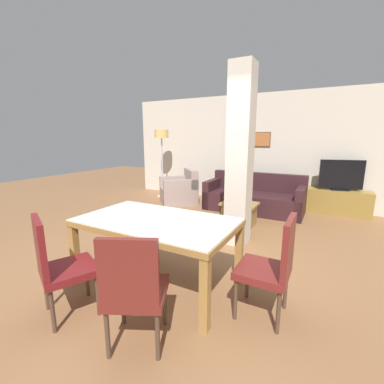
% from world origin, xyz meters
% --- Properties ---
extents(ground_plane, '(18.00, 18.00, 0.00)m').
position_xyz_m(ground_plane, '(0.00, 0.00, 0.00)').
color(ground_plane, brown).
extents(back_wall, '(7.20, 0.09, 2.70)m').
position_xyz_m(back_wall, '(0.00, 4.32, 1.35)').
color(back_wall, beige).
rests_on(back_wall, ground_plane).
extents(divider_pillar, '(0.34, 0.35, 2.70)m').
position_xyz_m(divider_pillar, '(0.45, 1.53, 1.35)').
color(divider_pillar, beige).
rests_on(divider_pillar, ground_plane).
extents(dining_table, '(1.76, 1.01, 0.76)m').
position_xyz_m(dining_table, '(0.00, 0.00, 0.62)').
color(dining_table, '#A2763B').
rests_on(dining_table, ground_plane).
extents(dining_chair_near_right, '(0.62, 0.62, 0.98)m').
position_xyz_m(dining_chair_near_right, '(0.43, -0.88, 0.54)').
color(dining_chair_near_right, maroon).
rests_on(dining_chair_near_right, ground_plane).
extents(dining_chair_head_right, '(0.46, 0.46, 0.98)m').
position_xyz_m(dining_chair_head_right, '(1.28, 0.00, 0.54)').
color(dining_chair_head_right, maroon).
rests_on(dining_chair_head_right, ground_plane).
extents(dining_chair_near_left, '(0.61, 0.61, 0.98)m').
position_xyz_m(dining_chair_near_left, '(-0.43, -0.92, 0.54)').
color(dining_chair_near_left, maroon).
rests_on(dining_chair_near_left, ground_plane).
extents(sofa, '(2.16, 0.91, 0.84)m').
position_xyz_m(sofa, '(0.19, 3.47, 0.29)').
color(sofa, '#331A1E').
rests_on(sofa, ground_plane).
extents(armchair, '(1.17, 1.16, 0.86)m').
position_xyz_m(armchair, '(-1.66, 3.26, 0.30)').
color(armchair, gray).
rests_on(armchair, ground_plane).
extents(coffee_table, '(0.67, 0.49, 0.43)m').
position_xyz_m(coffee_table, '(0.20, 2.37, 0.22)').
color(coffee_table, olive).
rests_on(coffee_table, ground_plane).
extents(bottle, '(0.08, 0.08, 0.26)m').
position_xyz_m(bottle, '(0.27, 2.40, 0.53)').
color(bottle, '#4C2D14').
rests_on(bottle, coffee_table).
extents(tv_stand, '(1.27, 0.40, 0.54)m').
position_xyz_m(tv_stand, '(1.88, 4.04, 0.27)').
color(tv_stand, olive).
rests_on(tv_stand, ground_plane).
extents(tv_screen, '(0.85, 0.27, 0.65)m').
position_xyz_m(tv_screen, '(1.88, 4.04, 0.86)').
color(tv_screen, black).
rests_on(tv_screen, tv_stand).
extents(floor_lamp, '(0.37, 0.37, 1.85)m').
position_xyz_m(floor_lamp, '(-2.47, 3.66, 1.58)').
color(floor_lamp, '#B7B7BC').
rests_on(floor_lamp, ground_plane).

